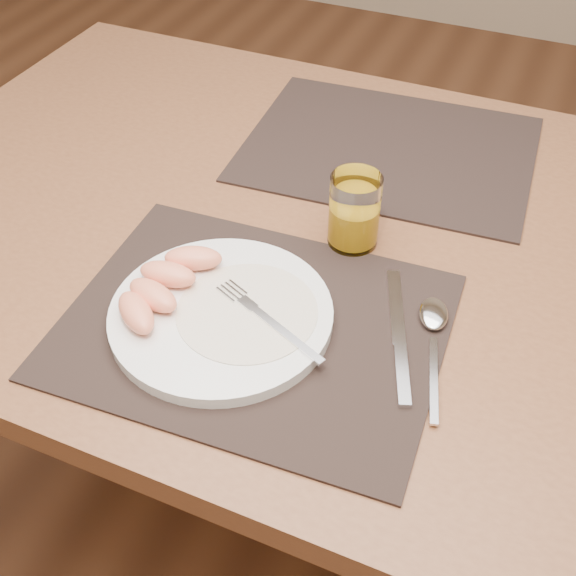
{
  "coord_description": "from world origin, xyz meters",
  "views": [
    {
      "loc": [
        0.25,
        -0.76,
        1.38
      ],
      "look_at": [
        -0.0,
        -0.16,
        0.77
      ],
      "focal_mm": 45.0,
      "sensor_mm": 36.0,
      "label": 1
    }
  ],
  "objects_px": {
    "plate": "(221,315)",
    "juice_glass": "(354,214)",
    "knife": "(400,345)",
    "fork": "(261,314)",
    "placemat_near": "(254,325)",
    "spoon": "(434,323)",
    "placemat_far": "(389,149)",
    "table": "(332,271)"
  },
  "relations": [
    {
      "from": "knife",
      "to": "juice_glass",
      "type": "height_order",
      "value": "juice_glass"
    },
    {
      "from": "table",
      "to": "juice_glass",
      "type": "distance_m",
      "value": 0.14
    },
    {
      "from": "placemat_near",
      "to": "juice_glass",
      "type": "height_order",
      "value": "juice_glass"
    },
    {
      "from": "placemat_far",
      "to": "plate",
      "type": "relative_size",
      "value": 1.67
    },
    {
      "from": "fork",
      "to": "knife",
      "type": "relative_size",
      "value": 0.79
    },
    {
      "from": "table",
      "to": "juice_glass",
      "type": "height_order",
      "value": "juice_glass"
    },
    {
      "from": "table",
      "to": "fork",
      "type": "bearing_deg",
      "value": -93.35
    },
    {
      "from": "table",
      "to": "spoon",
      "type": "distance_m",
      "value": 0.24
    },
    {
      "from": "table",
      "to": "placemat_near",
      "type": "distance_m",
      "value": 0.24
    },
    {
      "from": "knife",
      "to": "fork",
      "type": "bearing_deg",
      "value": -168.69
    },
    {
      "from": "placemat_far",
      "to": "knife",
      "type": "xyz_separation_m",
      "value": [
        0.14,
        -0.4,
        0.0
      ]
    },
    {
      "from": "placemat_near",
      "to": "spoon",
      "type": "xyz_separation_m",
      "value": [
        0.2,
        0.08,
        0.01
      ]
    },
    {
      "from": "placemat_near",
      "to": "placemat_far",
      "type": "height_order",
      "value": "same"
    },
    {
      "from": "fork",
      "to": "knife",
      "type": "height_order",
      "value": "fork"
    },
    {
      "from": "placemat_near",
      "to": "knife",
      "type": "distance_m",
      "value": 0.18
    },
    {
      "from": "placemat_far",
      "to": "spoon",
      "type": "relative_size",
      "value": 2.37
    },
    {
      "from": "plate",
      "to": "juice_glass",
      "type": "bearing_deg",
      "value": 65.0
    },
    {
      "from": "fork",
      "to": "spoon",
      "type": "distance_m",
      "value": 0.21
    },
    {
      "from": "spoon",
      "to": "juice_glass",
      "type": "distance_m",
      "value": 0.19
    },
    {
      "from": "knife",
      "to": "spoon",
      "type": "bearing_deg",
      "value": 60.01
    },
    {
      "from": "knife",
      "to": "spoon",
      "type": "height_order",
      "value": "spoon"
    },
    {
      "from": "placemat_near",
      "to": "plate",
      "type": "relative_size",
      "value": 1.67
    },
    {
      "from": "placemat_near",
      "to": "knife",
      "type": "height_order",
      "value": "knife"
    },
    {
      "from": "placemat_far",
      "to": "plate",
      "type": "height_order",
      "value": "plate"
    },
    {
      "from": "placemat_far",
      "to": "juice_glass",
      "type": "relative_size",
      "value": 4.38
    },
    {
      "from": "placemat_near",
      "to": "fork",
      "type": "xyz_separation_m",
      "value": [
        0.01,
        0.0,
        0.02
      ]
    },
    {
      "from": "fork",
      "to": "juice_glass",
      "type": "height_order",
      "value": "juice_glass"
    },
    {
      "from": "juice_glass",
      "to": "placemat_far",
      "type": "bearing_deg",
      "value": 95.67
    },
    {
      "from": "placemat_near",
      "to": "plate",
      "type": "height_order",
      "value": "plate"
    },
    {
      "from": "plate",
      "to": "juice_glass",
      "type": "relative_size",
      "value": 2.63
    },
    {
      "from": "plate",
      "to": "spoon",
      "type": "bearing_deg",
      "value": 20.83
    },
    {
      "from": "placemat_far",
      "to": "table",
      "type": "bearing_deg",
      "value": -92.54
    },
    {
      "from": "table",
      "to": "placemat_near",
      "type": "bearing_deg",
      "value": -95.64
    },
    {
      "from": "fork",
      "to": "spoon",
      "type": "xyz_separation_m",
      "value": [
        0.19,
        0.08,
        -0.01
      ]
    },
    {
      "from": "plate",
      "to": "fork",
      "type": "bearing_deg",
      "value": 12.39
    },
    {
      "from": "knife",
      "to": "spoon",
      "type": "xyz_separation_m",
      "value": [
        0.03,
        0.05,
        0.0
      ]
    },
    {
      "from": "placemat_near",
      "to": "fork",
      "type": "height_order",
      "value": "fork"
    },
    {
      "from": "knife",
      "to": "juice_glass",
      "type": "relative_size",
      "value": 2.06
    },
    {
      "from": "knife",
      "to": "spoon",
      "type": "distance_m",
      "value": 0.06
    },
    {
      "from": "plate",
      "to": "fork",
      "type": "relative_size",
      "value": 1.62
    },
    {
      "from": "placemat_near",
      "to": "fork",
      "type": "distance_m",
      "value": 0.02
    },
    {
      "from": "juice_glass",
      "to": "fork",
      "type": "bearing_deg",
      "value": -103.6
    }
  ]
}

